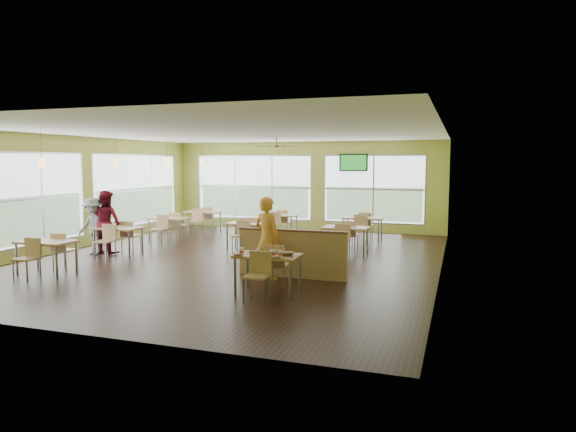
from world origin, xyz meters
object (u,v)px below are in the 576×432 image
Objects in this scene: main_table at (268,261)px; half_wall_divider at (292,253)px; man_plaid at (267,238)px; food_basket at (287,253)px.

half_wall_divider is (0.00, 1.45, -0.11)m from main_table.
man_plaid is (-0.45, 1.16, 0.24)m from main_table.
food_basket is (0.81, -1.12, -0.09)m from man_plaid.
food_basket is at bearing 146.49° from man_plaid.
main_table is at bearing -175.10° from food_basket.
half_wall_divider is 0.64m from man_plaid.
man_plaid reaches higher than food_basket.
half_wall_divider reaches higher than main_table.
half_wall_divider is at bearing -126.13° from man_plaid.
main_table is 5.64× the size of food_basket.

